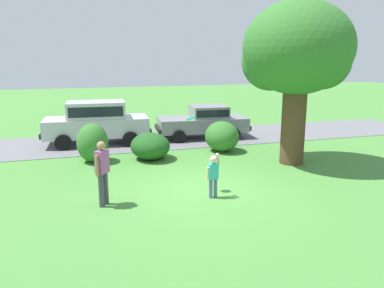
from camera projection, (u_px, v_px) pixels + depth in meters
ground_plane at (205, 190)px, 11.32m from camera, size 80.00×80.00×0.00m
driveway_strip at (156, 140)px, 18.09m from camera, size 28.00×4.40×0.02m
oak_tree_large at (297, 54)px, 13.46m from camera, size 3.96×3.90×5.78m
shrub_near_tree at (92, 143)px, 14.21m from camera, size 1.15×1.29×1.45m
shrub_centre_left at (151, 146)px, 14.69m from camera, size 1.49×1.75×1.01m
shrub_centre at (222, 137)px, 15.86m from camera, size 1.38×1.60×1.24m
parked_sedan at (204, 120)px, 18.43m from camera, size 4.53×2.35×1.56m
parked_suv at (97, 120)px, 17.05m from camera, size 4.79×2.29×1.92m
child_thrower at (213, 173)px, 10.57m from camera, size 0.45×0.27×1.29m
frisbee at (191, 118)px, 10.80m from camera, size 0.31×0.26×0.23m
adult_onlooker at (102, 170)px, 9.94m from camera, size 0.40×0.44×1.74m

